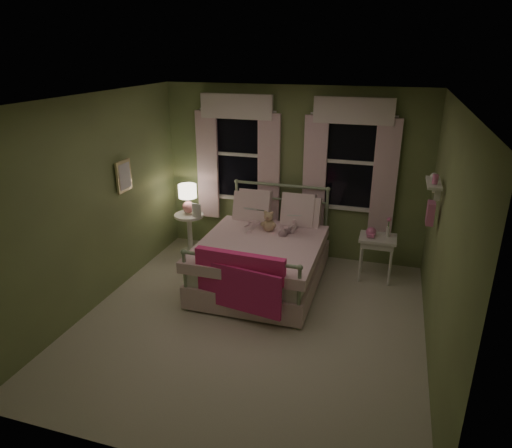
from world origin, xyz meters
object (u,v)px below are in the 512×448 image
(teddy_bear, at_px, (269,223))
(nightstand_right, at_px, (377,243))
(bed, at_px, (263,257))
(nightstand_left, at_px, (190,228))
(child_right, at_px, (291,214))
(child_left, at_px, (253,208))
(table_lamp, at_px, (188,196))

(teddy_bear, bearing_deg, nightstand_right, 10.54)
(bed, height_order, nightstand_left, bed)
(bed, bearing_deg, child_right, 56.40)
(child_right, bearing_deg, teddy_bear, 42.25)
(bed, bearing_deg, nightstand_right, 19.92)
(nightstand_right, bearing_deg, child_left, -176.16)
(child_left, xyz_separation_m, nightstand_right, (1.77, 0.12, -0.37))
(bed, bearing_deg, nightstand_left, 156.27)
(bed, relative_size, table_lamp, 4.48)
(child_right, relative_size, table_lamp, 1.45)
(nightstand_left, relative_size, table_lamp, 1.43)
(nightstand_right, bearing_deg, child_right, -174.39)
(bed, distance_m, nightstand_left, 1.53)
(bed, relative_size, nightstand_right, 3.18)
(child_right, distance_m, nightstand_right, 1.27)
(child_left, bearing_deg, nightstand_right, -178.37)
(nightstand_left, xyz_separation_m, table_lamp, (0.00, -0.00, 0.54))
(child_left, bearing_deg, teddy_bear, 148.29)
(nightstand_left, xyz_separation_m, nightstand_right, (2.89, -0.07, 0.13))
(teddy_bear, xyz_separation_m, nightstand_left, (-1.40, 0.35, -0.37))
(child_right, bearing_deg, nightstand_right, -161.63)
(bed, height_order, child_left, child_left)
(child_right, distance_m, table_lamp, 1.69)
(teddy_bear, relative_size, nightstand_right, 0.48)
(table_lamp, bearing_deg, bed, -23.73)
(bed, bearing_deg, table_lamp, 156.27)
(child_right, xyz_separation_m, nightstand_left, (-1.68, 0.19, -0.48))
(child_left, distance_m, child_right, 0.56)
(child_right, relative_size, nightstand_left, 1.02)
(bed, xyz_separation_m, table_lamp, (-1.40, 0.61, 0.57))
(child_left, distance_m, nightstand_right, 1.81)
(nightstand_left, bearing_deg, child_left, -9.77)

